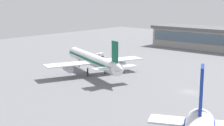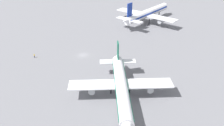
# 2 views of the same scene
# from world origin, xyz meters

# --- Properties ---
(ground) EXTENTS (288.00, 288.00, 0.00)m
(ground) POSITION_xyz_m (0.00, 0.00, 0.00)
(ground) COLOR slate
(terminal_building) EXTENTS (70.73, 19.74, 10.76)m
(terminal_building) POSITION_xyz_m (24.87, -77.94, 5.48)
(terminal_building) COLOR #9E9993
(terminal_building) RESTS_ON ground
(airplane_taxiing) EXTENTS (41.13, 33.96, 13.11)m
(airplane_taxiing) POSITION_xyz_m (35.65, 1.37, 4.76)
(airplane_taxiing) COLOR white
(airplane_taxiing) RESTS_ON ground
(pushback_tractor) EXTENTS (4.76, 3.22, 1.90)m
(pushback_tractor) POSITION_xyz_m (56.22, -23.64, 0.97)
(pushback_tractor) COLOR black
(pushback_tractor) RESTS_ON ground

